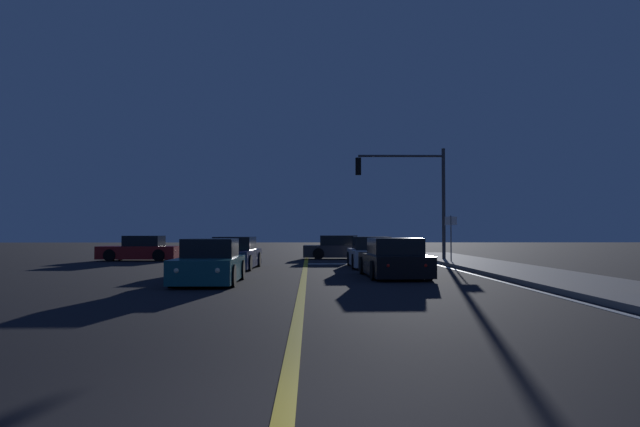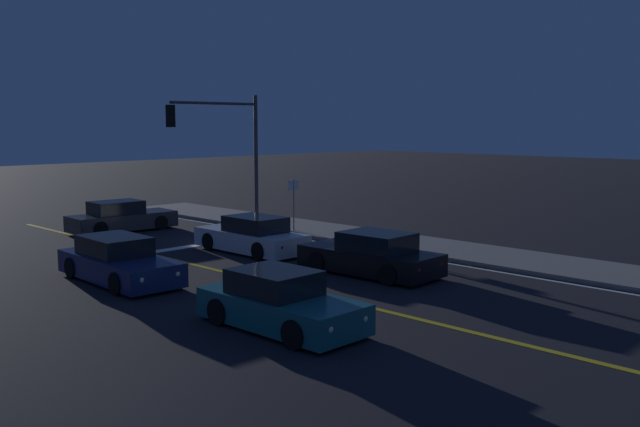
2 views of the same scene
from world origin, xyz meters
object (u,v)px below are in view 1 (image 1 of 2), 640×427
(car_distant_tail_charcoal, at_px, (342,249))
(car_mid_block_black, at_px, (394,260))
(traffic_signal_near_right, at_px, (412,185))
(car_lead_oncoming_navy, at_px, (234,255))
(car_far_approaching_teal, at_px, (209,264))
(car_following_oncoming_red, at_px, (140,250))
(car_side_waiting_white, at_px, (371,254))
(street_sign_corner, at_px, (451,231))

(car_distant_tail_charcoal, height_order, car_mid_block_black, same)
(car_distant_tail_charcoal, distance_m, traffic_signal_near_right, 5.73)
(car_lead_oncoming_navy, distance_m, car_far_approaching_teal, 6.98)
(car_mid_block_black, height_order, car_following_oncoming_red, same)
(car_lead_oncoming_navy, bearing_deg, car_following_oncoming_red, -47.11)
(car_far_approaching_teal, bearing_deg, car_distant_tail_charcoal, -108.01)
(car_far_approaching_teal, bearing_deg, car_lead_oncoming_navy, -89.46)
(car_side_waiting_white, xyz_separation_m, traffic_signal_near_right, (2.66, 4.87, 3.41))
(car_mid_block_black, height_order, street_sign_corner, street_sign_corner)
(car_lead_oncoming_navy, bearing_deg, traffic_signal_near_right, -143.85)
(car_lead_oncoming_navy, height_order, street_sign_corner, street_sign_corner)
(car_side_waiting_white, bearing_deg, car_distant_tail_charcoal, 95.62)
(street_sign_corner, bearing_deg, car_side_waiting_white, -152.80)
(car_side_waiting_white, bearing_deg, car_mid_block_black, -87.78)
(car_lead_oncoming_navy, bearing_deg, car_far_approaching_teal, 93.52)
(car_mid_block_black, relative_size, car_side_waiting_white, 0.99)
(car_mid_block_black, distance_m, car_side_waiting_white, 5.53)
(car_distant_tail_charcoal, xyz_separation_m, car_mid_block_black, (1.03, -13.45, 0.00))
(car_distant_tail_charcoal, bearing_deg, car_side_waiting_white, 8.39)
(car_far_approaching_teal, height_order, car_following_oncoming_red, same)
(car_far_approaching_teal, relative_size, car_side_waiting_white, 0.90)
(car_mid_block_black, height_order, traffic_signal_near_right, traffic_signal_near_right)
(car_side_waiting_white, xyz_separation_m, street_sign_corner, (4.03, 2.07, 0.98))
(car_mid_block_black, xyz_separation_m, car_side_waiting_white, (-0.23, 5.53, -0.00))
(car_side_waiting_white, bearing_deg, car_far_approaching_teal, -126.05)
(car_distant_tail_charcoal, relative_size, car_lead_oncoming_navy, 0.97)
(car_lead_oncoming_navy, bearing_deg, car_mid_block_black, 144.55)
(traffic_signal_near_right, xyz_separation_m, street_sign_corner, (1.38, -2.80, -2.43))
(car_lead_oncoming_navy, xyz_separation_m, street_sign_corner, (9.87, 2.93, 0.98))
(car_mid_block_black, bearing_deg, car_lead_oncoming_navy, 140.02)
(car_distant_tail_charcoal, xyz_separation_m, traffic_signal_near_right, (3.46, -3.04, 3.41))
(car_following_oncoming_red, bearing_deg, car_mid_block_black, -132.18)
(street_sign_corner, bearing_deg, traffic_signal_near_right, 116.18)
(car_mid_block_black, height_order, car_lead_oncoming_navy, same)
(car_distant_tail_charcoal, xyz_separation_m, street_sign_corner, (4.83, -5.84, 0.98))
(car_distant_tail_charcoal, distance_m, car_side_waiting_white, 7.96)
(car_distant_tail_charcoal, relative_size, street_sign_corner, 2.00)
(traffic_signal_near_right, distance_m, street_sign_corner, 3.95)
(car_lead_oncoming_navy, xyz_separation_m, car_following_oncoming_red, (-5.91, 6.86, -0.00))
(car_distant_tail_charcoal, bearing_deg, street_sign_corner, 42.20)
(car_side_waiting_white, bearing_deg, street_sign_corner, 27.05)
(car_lead_oncoming_navy, height_order, car_following_oncoming_red, same)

